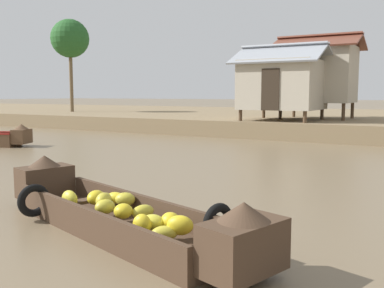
{
  "coord_description": "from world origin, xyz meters",
  "views": [
    {
      "loc": [
        5.32,
        0.52,
        1.97
      ],
      "look_at": [
        1.16,
        7.75,
        1.02
      ],
      "focal_mm": 41.14,
      "sensor_mm": 36.0,
      "label": 1
    }
  ],
  "objects_px": {
    "banana_boat": "(118,212)",
    "stilt_house_mid_left": "(318,73)",
    "stilt_house_left": "(283,84)",
    "palm_tree_near": "(70,39)"
  },
  "relations": [
    {
      "from": "stilt_house_left",
      "to": "palm_tree_near",
      "type": "distance_m",
      "value": 16.62
    },
    {
      "from": "banana_boat",
      "to": "stilt_house_mid_left",
      "type": "distance_m",
      "value": 17.54
    },
    {
      "from": "palm_tree_near",
      "to": "stilt_house_mid_left",
      "type": "bearing_deg",
      "value": -1.66
    },
    {
      "from": "stilt_house_mid_left",
      "to": "stilt_house_left",
      "type": "bearing_deg",
      "value": -115.66
    },
    {
      "from": "stilt_house_left",
      "to": "stilt_house_mid_left",
      "type": "bearing_deg",
      "value": 64.34
    },
    {
      "from": "stilt_house_left",
      "to": "stilt_house_mid_left",
      "type": "height_order",
      "value": "stilt_house_mid_left"
    },
    {
      "from": "banana_boat",
      "to": "stilt_house_left",
      "type": "distance_m",
      "value": 15.47
    },
    {
      "from": "banana_boat",
      "to": "palm_tree_near",
      "type": "xyz_separation_m",
      "value": [
        -18.68,
        17.76,
        5.44
      ]
    },
    {
      "from": "palm_tree_near",
      "to": "stilt_house_left",
      "type": "bearing_deg",
      "value": -9.43
    },
    {
      "from": "banana_boat",
      "to": "palm_tree_near",
      "type": "distance_m",
      "value": 26.34
    }
  ]
}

